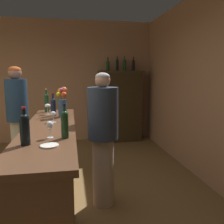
{
  "coord_description": "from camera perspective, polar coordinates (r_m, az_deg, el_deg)",
  "views": [
    {
      "loc": [
        0.73,
        -2.53,
        1.58
      ],
      "look_at": [
        1.28,
        0.55,
        1.08
      ],
      "focal_mm": 37.64,
      "sensor_mm": 36.0,
      "label": 1
    }
  ],
  "objects": [
    {
      "name": "floor",
      "position": [
        3.07,
        -24.21,
        -22.7
      ],
      "size": [
        8.05,
        8.05,
        0.0
      ],
      "primitive_type": "plane",
      "color": "brown",
      "rests_on": "ground"
    },
    {
      "name": "display_bottle_left",
      "position": [
        5.45,
        -1.01,
        11.32
      ],
      "size": [
        0.07,
        0.07,
        0.3
      ],
      "color": "#153F17",
      "rests_on": "display_cabinet"
    },
    {
      "name": "wall_back",
      "position": [
        5.73,
        -17.5,
        6.97
      ],
      "size": [
        5.4,
        0.12,
        2.81
      ],
      "primitive_type": "cube",
      "color": "tan",
      "rests_on": "ground"
    },
    {
      "name": "display_bottle_center",
      "position": [
        5.53,
        3.07,
        11.47
      ],
      "size": [
        0.08,
        0.08,
        0.32
      ],
      "color": "#1B3C19",
      "rests_on": "display_cabinet"
    },
    {
      "name": "patron_by_cabinet",
      "position": [
        4.01,
        -21.96,
        -0.6
      ],
      "size": [
        0.33,
        0.33,
        1.7
      ],
      "rotation": [
        0.0,
        0.0,
        -1.29
      ],
      "color": "#AAA38C",
      "rests_on": "ground"
    },
    {
      "name": "cheese_plate",
      "position": [
        1.89,
        -14.96,
        -7.88
      ],
      "size": [
        0.14,
        0.14,
        0.01
      ],
      "primitive_type": "cylinder",
      "color": "white",
      "rests_on": "bar_counter"
    },
    {
      "name": "wine_glass_front",
      "position": [
        3.35,
        -15.37,
        1.34
      ],
      "size": [
        0.08,
        0.08,
        0.15
      ],
      "color": "white",
      "rests_on": "bar_counter"
    },
    {
      "name": "bar_counter",
      "position": [
        2.74,
        -14.44,
        -13.89
      ],
      "size": [
        0.53,
        2.43,
        1.03
      ],
      "color": "brown",
      "rests_on": "ground"
    },
    {
      "name": "bartender",
      "position": [
        2.78,
        -2.21,
        -5.58
      ],
      "size": [
        0.36,
        0.36,
        1.6
      ],
      "rotation": [
        0.0,
        0.0,
        2.85
      ],
      "color": "#AB9E8B",
      "rests_on": "ground"
    },
    {
      "name": "wine_glass_rear",
      "position": [
        2.11,
        -14.88,
        -3.22
      ],
      "size": [
        0.06,
        0.06,
        0.15
      ],
      "color": "white",
      "rests_on": "bar_counter"
    },
    {
      "name": "display_bottle_midleft",
      "position": [
        5.49,
        1.27,
        11.5
      ],
      "size": [
        0.06,
        0.06,
        0.32
      ],
      "color": "black",
      "rests_on": "display_cabinet"
    },
    {
      "name": "wine_bottle_chardonnay",
      "position": [
        3.21,
        -14.09,
        1.44
      ],
      "size": [
        0.07,
        0.07,
        0.31
      ],
      "color": "#172235",
      "rests_on": "bar_counter"
    },
    {
      "name": "wine_bottle_malbec",
      "position": [
        1.95,
        -20.44,
        -3.59
      ],
      "size": [
        0.08,
        0.08,
        0.3
      ],
      "color": "black",
      "rests_on": "bar_counter"
    },
    {
      "name": "display_cabinet",
      "position": [
        5.55,
        2.13,
        1.75
      ],
      "size": [
        1.04,
        0.43,
        1.66
      ],
      "color": "#312613",
      "rests_on": "ground"
    },
    {
      "name": "display_bottle_midright",
      "position": [
        5.58,
        5.18,
        11.38
      ],
      "size": [
        0.07,
        0.07,
        0.33
      ],
      "color": "black",
      "rests_on": "display_cabinet"
    },
    {
      "name": "flower_arrangement",
      "position": [
        3.12,
        -11.91,
        2.44
      ],
      "size": [
        0.14,
        0.13,
        0.39
      ],
      "color": "#314A6C",
      "rests_on": "bar_counter"
    },
    {
      "name": "wine_glass_mid",
      "position": [
        2.78,
        -14.1,
        -0.61
      ],
      "size": [
        0.06,
        0.06,
        0.13
      ],
      "color": "white",
      "rests_on": "bar_counter"
    },
    {
      "name": "wine_bottle_riesling",
      "position": [
        2.07,
        -11.42,
        -2.63
      ],
      "size": [
        0.06,
        0.06,
        0.3
      ],
      "color": "#1E3D1E",
      "rests_on": "bar_counter"
    },
    {
      "name": "wine_bottle_merlot",
      "position": [
        3.58,
        -15.6,
        2.44
      ],
      "size": [
        0.07,
        0.07,
        0.34
      ],
      "color": "#1A3C22",
      "rests_on": "bar_counter"
    }
  ]
}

